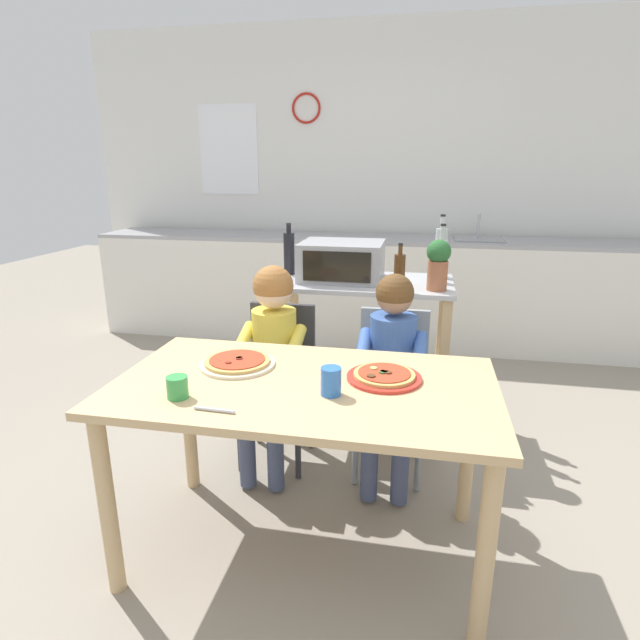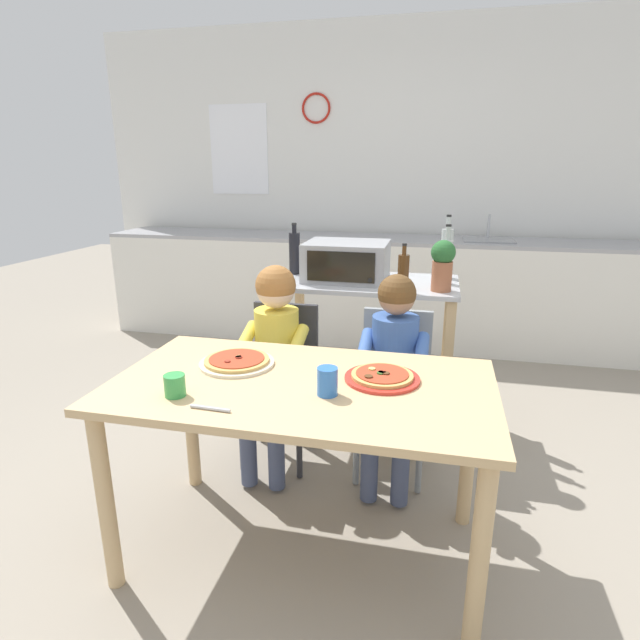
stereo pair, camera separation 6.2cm
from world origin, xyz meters
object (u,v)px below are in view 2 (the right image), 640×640
(child_in_yellow_shirt, at_px, (273,343))
(toaster_oven, at_px, (347,261))
(kitchen_island_cart, at_px, (366,329))
(bottle_dark_olive_oil, at_px, (403,273))
(dining_table, at_px, (302,408))
(bottle_clear_vinegar, at_px, (446,260))
(bottle_slim_sauce, at_px, (446,253))
(child_in_blue_striped_shirt, at_px, (393,358))
(serving_spoon, at_px, (210,408))
(dining_chair_right, at_px, (394,381))
(potted_herb_plant, at_px, (443,263))
(drinking_cup_green, at_px, (175,385))
(drinking_cup_blue, at_px, (327,381))
(bottle_tall_green_wine, at_px, (295,252))
(pizza_plate_cream, at_px, (237,362))
(pizza_plate_red_rimmed, at_px, (382,377))
(dining_chair_left, at_px, (281,371))

(child_in_yellow_shirt, bearing_deg, toaster_oven, 68.65)
(kitchen_island_cart, relative_size, bottle_dark_olive_oil, 4.02)
(dining_table, bearing_deg, bottle_dark_olive_oil, 73.15)
(bottle_clear_vinegar, distance_m, bottle_dark_olive_oil, 0.34)
(bottle_slim_sauce, height_order, child_in_blue_striped_shirt, bottle_slim_sauce)
(bottle_slim_sauce, height_order, bottle_dark_olive_oil, bottle_slim_sauce)
(bottle_clear_vinegar, relative_size, serving_spoon, 2.35)
(toaster_oven, xyz_separation_m, dining_chair_right, (0.34, -0.50, -0.50))
(dining_table, xyz_separation_m, dining_chair_right, (0.29, 0.70, -0.16))
(toaster_oven, height_order, potted_herb_plant, potted_herb_plant)
(bottle_clear_vinegar, bearing_deg, drinking_cup_green, -122.18)
(drinking_cup_blue, bearing_deg, bottle_tall_green_wine, 110.01)
(potted_herb_plant, xyz_separation_m, drinking_cup_blue, (-0.37, -1.12, -0.23))
(potted_herb_plant, distance_m, child_in_yellow_shirt, 0.97)
(pizza_plate_cream, height_order, pizza_plate_red_rimmed, same)
(bottle_dark_olive_oil, bearing_deg, potted_herb_plant, 20.95)
(child_in_yellow_shirt, height_order, drinking_cup_blue, child_in_yellow_shirt)
(pizza_plate_red_rimmed, bearing_deg, serving_spoon, -144.30)
(bottle_slim_sauce, distance_m, drinking_cup_blue, 1.53)
(potted_herb_plant, bearing_deg, serving_spoon, -118.49)
(toaster_oven, distance_m, dining_table, 1.25)
(bottle_slim_sauce, xyz_separation_m, dining_chair_right, (-0.22, -0.68, -0.54))
(potted_herb_plant, bearing_deg, dining_chair_left, -156.45)
(toaster_oven, relative_size, pizza_plate_cream, 1.56)
(potted_herb_plant, height_order, serving_spoon, potted_herb_plant)
(toaster_oven, xyz_separation_m, serving_spoon, (-0.18, -1.49, -0.23))
(child_in_yellow_shirt, height_order, child_in_blue_striped_shirt, child_in_yellow_shirt)
(dining_chair_left, relative_size, drinking_cup_green, 10.51)
(pizza_plate_cream, bearing_deg, bottle_tall_green_wine, 94.42)
(toaster_oven, height_order, dining_table, toaster_oven)
(bottle_slim_sauce, relative_size, potted_herb_plant, 1.37)
(bottle_tall_green_wine, bearing_deg, bottle_clear_vinegar, -4.97)
(potted_herb_plant, distance_m, child_in_blue_striped_shirt, 0.62)
(child_in_yellow_shirt, bearing_deg, bottle_slim_sauce, 45.02)
(dining_chair_left, bearing_deg, bottle_tall_green_wine, 98.64)
(kitchen_island_cart, xyz_separation_m, drinking_cup_blue, (0.04, -1.28, 0.21))
(dining_chair_left, bearing_deg, child_in_blue_striped_shirt, -11.19)
(bottle_slim_sauce, xyz_separation_m, bottle_tall_green_wine, (-0.89, -0.08, -0.02))
(child_in_yellow_shirt, height_order, serving_spoon, child_in_yellow_shirt)
(pizza_plate_cream, bearing_deg, dining_table, -20.02)
(dining_chair_left, distance_m, dining_chair_right, 0.58)
(child_in_yellow_shirt, relative_size, pizza_plate_red_rimmed, 3.70)
(dining_table, xyz_separation_m, child_in_yellow_shirt, (-0.30, 0.57, 0.03))
(kitchen_island_cart, bearing_deg, pizza_plate_red_rimmed, -79.14)
(bottle_tall_green_wine, height_order, dining_table, bottle_tall_green_wine)
(dining_table, distance_m, child_in_yellow_shirt, 0.65)
(bottle_dark_olive_oil, distance_m, pizza_plate_red_rimmed, 0.90)
(pizza_plate_cream, xyz_separation_m, serving_spoon, (0.07, -0.39, -0.01))
(drinking_cup_blue, distance_m, serving_spoon, 0.40)
(kitchen_island_cart, distance_m, dining_chair_left, 0.63)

